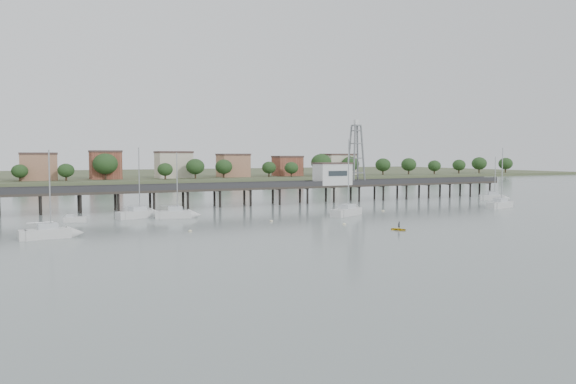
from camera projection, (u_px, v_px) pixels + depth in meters
name	position (u px, v px, depth m)	size (l,w,h in m)	color
ground_plane	(402.00, 247.00, 67.85)	(500.00, 500.00, 0.00)	slate
pier	(232.00, 189.00, 121.58)	(150.00, 5.00, 5.50)	#2D2823
pier_building	(332.00, 174.00, 132.17)	(8.40, 5.40, 5.30)	silver
lattice_tower	(356.00, 155.00, 134.68)	(3.20, 3.20, 15.50)	slate
sailboat_a	(57.00, 233.00, 75.23)	(7.64, 2.94, 12.40)	silver
sailboat_d	(504.00, 204.00, 118.38)	(8.34, 4.05, 13.27)	silver
sailboat_e	(497.00, 198.00, 137.09)	(6.68, 5.16, 11.16)	silver
sailboat_c	(351.00, 211.00, 104.38)	(9.15, 6.77, 14.85)	silver
sailboat_b	(181.00, 214.00, 99.00)	(7.53, 3.56, 12.08)	silver
sailboat_f	(144.00, 214.00, 99.68)	(8.24, 4.74, 13.11)	silver
white_tender	(75.00, 219.00, 92.86)	(3.84, 2.19, 1.40)	silver
yellow_dinghy	(399.00, 230.00, 83.01)	(1.69, 0.49, 2.36)	yellow
dinghy_occupant	(399.00, 230.00, 83.01)	(0.37, 1.02, 0.24)	black
mooring_buoys	(255.00, 223.00, 91.27)	(63.33, 15.24, 0.39)	#F4EABE
far_shore	(112.00, 175.00, 283.51)	(500.00, 170.00, 10.40)	#475133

